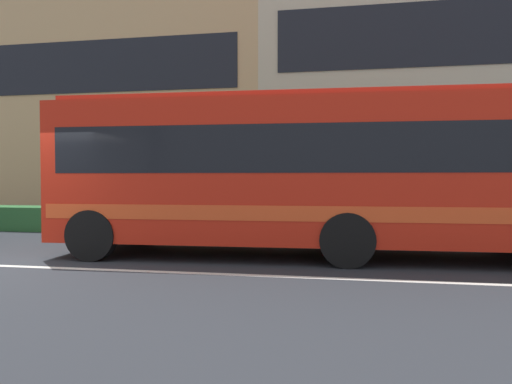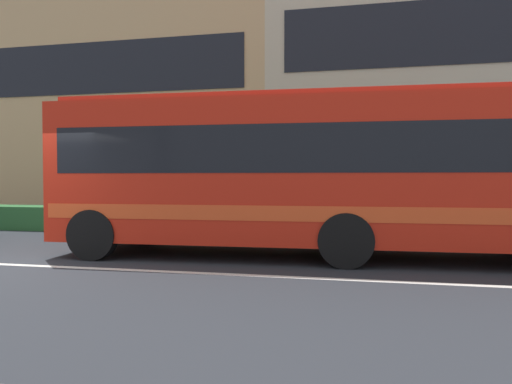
# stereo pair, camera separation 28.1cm
# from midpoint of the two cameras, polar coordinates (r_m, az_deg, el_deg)

# --- Properties ---
(ground_plane) EXTENTS (160.00, 160.00, 0.00)m
(ground_plane) POSITION_cam_midpoint_polar(r_m,az_deg,el_deg) (9.76, -28.51, -8.02)
(ground_plane) COLOR #2B2E33
(lane_centre_line) EXTENTS (60.00, 0.16, 0.01)m
(lane_centre_line) POSITION_cam_midpoint_polar(r_m,az_deg,el_deg) (9.76, -28.51, -8.00)
(lane_centre_line) COLOR silver
(lane_centre_line) RESTS_ON ground_plane
(hedge_row_far) EXTENTS (20.54, 1.10, 0.73)m
(hedge_row_far) POSITION_cam_midpoint_polar(r_m,az_deg,el_deg) (14.86, -18.82, -3.20)
(hedge_row_far) COLOR #2E6B35
(hedge_row_far) RESTS_ON ground_plane
(apartment_block_left) EXTENTS (20.29, 8.99, 10.74)m
(apartment_block_left) POSITION_cam_midpoint_polar(r_m,az_deg,el_deg) (26.26, -20.94, 9.83)
(apartment_block_left) COLOR tan
(apartment_block_left) RESTS_ON ground_plane
(apartment_block_right) EXTENTS (19.21, 8.99, 11.78)m
(apartment_block_right) POSITION_cam_midpoint_polar(r_m,az_deg,el_deg) (23.53, 26.28, 12.02)
(apartment_block_right) COLOR beige
(apartment_block_right) RESTS_ON ground_plane
(transit_bus) EXTENTS (10.62, 2.92, 3.25)m
(transit_bus) POSITION_cam_midpoint_polar(r_m,az_deg,el_deg) (9.61, 6.20, 2.74)
(transit_bus) COLOR red
(transit_bus) RESTS_ON ground_plane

